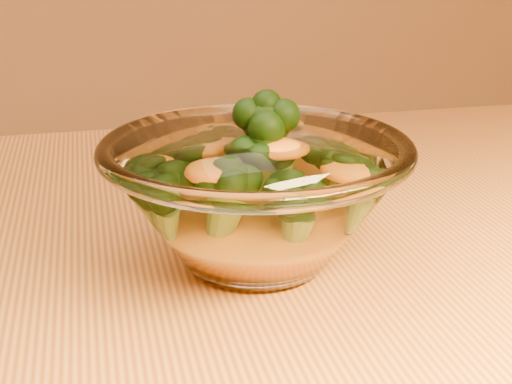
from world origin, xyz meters
TOP-DOWN VIEW (x-y plane):
  - glass_bowl at (0.09, 0.04)m, footprint 0.20×0.20m
  - cheese_sauce at (0.09, 0.04)m, footprint 0.12×0.12m
  - broccoli_heap at (0.09, 0.05)m, footprint 0.14×0.13m

SIDE VIEW (x-z plane):
  - cheese_sauce at x=0.09m, z-range 0.76..0.79m
  - glass_bowl at x=0.09m, z-range 0.75..0.84m
  - broccoli_heap at x=0.09m, z-range 0.77..0.86m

